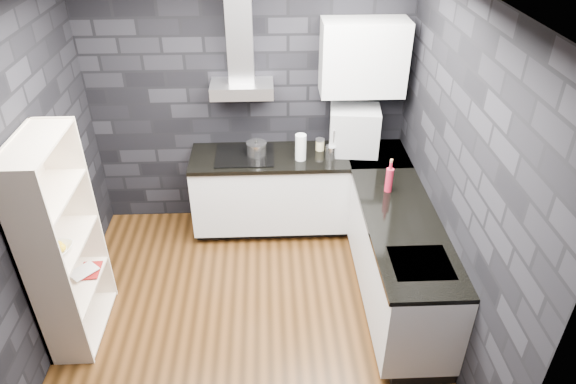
{
  "coord_description": "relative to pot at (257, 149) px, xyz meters",
  "views": [
    {
      "loc": [
        0.19,
        -3.26,
        3.4
      ],
      "look_at": [
        0.35,
        0.45,
        1.0
      ],
      "focal_mm": 32.0,
      "sensor_mm": 36.0,
      "label": 1
    }
  ],
  "objects": [
    {
      "name": "hood_chimney",
      "position": [
        -0.12,
        0.2,
        1.1
      ],
      "size": [
        0.24,
        0.2,
        0.9
      ],
      "primitive_type": "cube",
      "color": "silver",
      "rests_on": "hood_body"
    },
    {
      "name": "counter_back_cab",
      "position": [
        0.43,
        -0.0,
        -0.49
      ],
      "size": [
        2.2,
        0.6,
        0.76
      ],
      "primitive_type": "cube",
      "color": "silver",
      "rests_on": "ground"
    },
    {
      "name": "toekick_back",
      "position": [
        0.43,
        0.04,
        -0.92
      ],
      "size": [
        2.18,
        0.5,
        0.1
      ],
      "primitive_type": "cube",
      "color": "black",
      "rests_on": "ground"
    },
    {
      "name": "upper_cabinet",
      "position": [
        1.03,
        0.12,
        0.88
      ],
      "size": [
        0.8,
        0.35,
        0.7
      ],
      "primitive_type": "cube",
      "color": "silver",
      "rests_on": "wall_back"
    },
    {
      "name": "sink_rim",
      "position": [
        1.23,
        -1.7,
        -0.08
      ],
      "size": [
        0.44,
        0.4,
        0.01
      ],
      "primitive_type": "cube",
      "color": "silver",
      "rests_on": "counter_right_top"
    },
    {
      "name": "wall_front",
      "position": [
        -0.07,
        -2.93,
        0.38
      ],
      "size": [
        3.2,
        0.05,
        2.7
      ],
      "primitive_type": "cube",
      "color": "black",
      "rests_on": "ground"
    },
    {
      "name": "storage_jar",
      "position": [
        0.65,
        0.09,
        -0.02
      ],
      "size": [
        0.11,
        0.11,
        0.11
      ],
      "primitive_type": "cylinder",
      "rotation": [
        0.0,
        0.0,
        0.27
      ],
      "color": "beige",
      "rests_on": "counter_back_top"
    },
    {
      "name": "utensil_crock",
      "position": [
        0.74,
        -0.09,
        -0.0
      ],
      "size": [
        0.13,
        0.13,
        0.14
      ],
      "primitive_type": "cylinder",
      "rotation": [
        0.0,
        0.0,
        0.29
      ],
      "color": "silver",
      "rests_on": "counter_back_top"
    },
    {
      "name": "bookshelf",
      "position": [
        -1.49,
        -1.38,
        -0.07
      ],
      "size": [
        0.41,
        0.83,
        1.8
      ],
      "primitive_type": "cube",
      "rotation": [
        0.0,
        0.0,
        0.09
      ],
      "color": "beige",
      "rests_on": "ground"
    },
    {
      "name": "red_bottle",
      "position": [
        1.19,
        -0.71,
        0.04
      ],
      "size": [
        0.07,
        0.07,
        0.23
      ],
      "primitive_type": "cylinder",
      "rotation": [
        0.0,
        0.0,
        -0.02
      ],
      "color": "maroon",
      "rests_on": "counter_right_top"
    },
    {
      "name": "counter_right_top",
      "position": [
        1.22,
        -1.2,
        -0.09
      ],
      "size": [
        0.62,
        1.8,
        0.04
      ],
      "primitive_type": "cube",
      "color": "black",
      "rests_on": "counter_right_cab"
    },
    {
      "name": "counter_right_cab",
      "position": [
        1.23,
        -1.2,
        -0.49
      ],
      "size": [
        0.6,
        1.8,
        0.76
      ],
      "primitive_type": "cube",
      "color": "silver",
      "rests_on": "ground"
    },
    {
      "name": "pot",
      "position": [
        0.0,
        0.0,
        0.0
      ],
      "size": [
        0.21,
        0.21,
        0.12
      ],
      "primitive_type": "cylinder",
      "rotation": [
        0.0,
        0.0,
        -0.05
      ],
      "color": "silver",
      "rests_on": "cooktop"
    },
    {
      "name": "toekick_right",
      "position": [
        1.27,
        -1.2,
        -0.92
      ],
      "size": [
        0.5,
        1.78,
        0.1
      ],
      "primitive_type": "cube",
      "color": "black",
      "rests_on": "ground"
    },
    {
      "name": "appliance_garage",
      "position": [
        0.98,
        0.06,
        0.16
      ],
      "size": [
        0.52,
        0.43,
        0.48
      ],
      "primitive_type": "cube",
      "rotation": [
        0.0,
        0.0,
        -0.11
      ],
      "color": "#9EA1A5",
      "rests_on": "counter_back_top"
    },
    {
      "name": "counter_corner_top",
      "position": [
        1.23,
        -0.0,
        -0.09
      ],
      "size": [
        0.62,
        0.62,
        0.04
      ],
      "primitive_type": "cube",
      "color": "black",
      "rests_on": "counter_right_cab"
    },
    {
      "name": "wall_left",
      "position": [
        -1.7,
        -1.3,
        0.38
      ],
      "size": [
        0.05,
        3.2,
        2.7
      ],
      "primitive_type": "cube",
      "color": "black",
      "rests_on": "ground"
    },
    {
      "name": "book_second",
      "position": [
        -1.52,
        -1.17,
        -0.38
      ],
      "size": [
        0.13,
        0.12,
        0.22
      ],
      "primitive_type": "imported",
      "rotation": [
        0.0,
        0.0,
        -0.74
      ],
      "color": "#B2B2B2",
      "rests_on": "bookshelf"
    },
    {
      "name": "hood_body",
      "position": [
        -0.12,
        0.13,
        0.59
      ],
      "size": [
        0.6,
        0.34,
        0.12
      ],
      "primitive_type": "cube",
      "color": "silver",
      "rests_on": "wall_back"
    },
    {
      "name": "counter_back_top",
      "position": [
        0.43,
        -0.01,
        -0.09
      ],
      "size": [
        2.2,
        0.62,
        0.04
      ],
      "primitive_type": "cube",
      "color": "black",
      "rests_on": "counter_back_cab"
    },
    {
      "name": "book_red",
      "position": [
        -1.5,
        -1.2,
        -0.4
      ],
      "size": [
        0.17,
        0.03,
        0.23
      ],
      "primitive_type": "imported",
      "rotation": [
        0.0,
        0.0,
        0.04
      ],
      "color": "maroon",
      "rests_on": "bookshelf"
    },
    {
      "name": "cooktop",
      "position": [
        -0.12,
        -0.0,
        -0.06
      ],
      "size": [
        0.58,
        0.5,
        0.01
      ],
      "primitive_type": "cube",
      "color": "black",
      "rests_on": "counter_back_top"
    },
    {
      "name": "ground",
      "position": [
        -0.07,
        -1.3,
        -0.97
      ],
      "size": [
        3.2,
        3.2,
        0.0
      ],
      "primitive_type": "plane",
      "color": "#472911"
    },
    {
      "name": "wall_back",
      "position": [
        -0.07,
        0.32,
        0.38
      ],
      "size": [
        3.2,
        0.05,
        2.7
      ],
      "primitive_type": "cube",
      "color": "black",
      "rests_on": "ground"
    },
    {
      "name": "fruit_bowl",
      "position": [
        -1.49,
        -1.47,
        -0.03
      ],
      "size": [
        0.25,
        0.25,
        0.05
      ],
      "primitive_type": "imported",
      "rotation": [
        0.0,
        0.0,
        -0.16
      ],
      "color": "white",
      "rests_on": "bookshelf"
    },
    {
      "name": "wall_right",
      "position": [
        1.55,
        -1.3,
        0.38
      ],
      "size": [
        0.05,
        3.2,
        2.7
      ],
      "primitive_type": "cube",
      "color": "black",
      "rests_on": "ground"
    },
    {
      "name": "glass_vase",
      "position": [
        0.44,
        -0.1,
        0.06
      ],
      "size": [
        0.12,
        0.12,
        0.27
      ],
      "primitive_type": "cylinder",
      "rotation": [
        0.0,
        0.0,
        -0.1
      ],
      "color": "white",
      "rests_on": "counter_back_top"
    }
  ]
}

